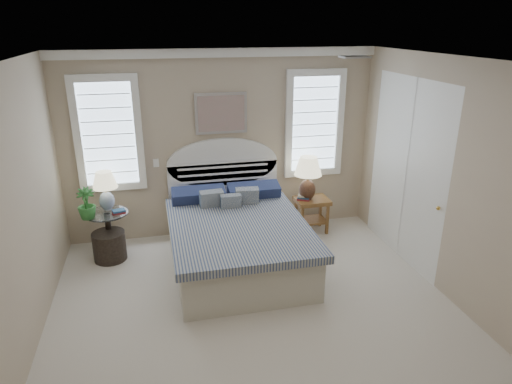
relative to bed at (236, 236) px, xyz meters
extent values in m
cube|color=silver|center=(0.00, -1.46, -0.39)|extent=(4.50, 5.00, 0.01)
cube|color=silver|center=(0.00, -1.46, 2.31)|extent=(4.50, 5.00, 0.01)
cube|color=tan|center=(0.00, 1.04, 0.96)|extent=(4.50, 0.02, 2.70)
cube|color=tan|center=(-2.25, -1.46, 0.96)|extent=(0.02, 5.00, 2.70)
cube|color=tan|center=(2.25, -1.46, 0.96)|extent=(0.02, 5.00, 2.70)
cube|color=white|center=(0.00, 1.00, 2.25)|extent=(4.50, 0.08, 0.12)
cube|color=#B2B2B2|center=(1.20, -0.66, 2.29)|extent=(0.30, 0.20, 0.02)
cube|color=white|center=(-0.95, 1.03, 0.76)|extent=(0.08, 0.01, 0.12)
cube|color=#C9E3FF|center=(-1.55, 1.02, 1.21)|extent=(0.90, 0.06, 1.60)
cube|color=#C9E3FF|center=(1.40, 1.02, 1.21)|extent=(0.90, 0.06, 1.60)
cube|color=silver|center=(0.00, 1.00, 1.43)|extent=(0.74, 0.04, 0.58)
cube|color=white|center=(2.23, -0.26, 0.81)|extent=(0.02, 1.80, 2.40)
cube|color=#B9B6A2|center=(0.00, -0.13, -0.11)|extent=(1.60, 2.10, 0.55)
cube|color=navy|center=(0.00, -0.18, 0.20)|extent=(1.72, 2.15, 0.10)
cube|color=white|center=(0.00, 0.98, 0.16)|extent=(1.62, 0.08, 1.10)
cube|color=#1E264C|center=(-0.40, 0.70, 0.34)|extent=(0.75, 0.31, 0.23)
cube|color=#1E264C|center=(0.40, 0.70, 0.34)|extent=(0.75, 0.31, 0.23)
cube|color=navy|center=(-0.25, 0.47, 0.32)|extent=(0.33, 0.20, 0.34)
cube|color=navy|center=(0.25, 0.47, 0.32)|extent=(0.33, 0.20, 0.34)
cube|color=navy|center=(0.00, 0.37, 0.30)|extent=(0.28, 0.14, 0.29)
cylinder|color=black|center=(-1.65, 0.59, -0.37)|extent=(0.32, 0.32, 0.03)
cylinder|color=black|center=(-1.65, 0.59, -0.09)|extent=(0.08, 0.08, 0.60)
cylinder|color=silver|center=(-1.65, 0.59, 0.23)|extent=(0.56, 0.56, 0.02)
cube|color=brown|center=(1.30, 0.69, 0.11)|extent=(0.50, 0.40, 0.06)
cube|color=brown|center=(1.30, 0.69, -0.21)|extent=(0.44, 0.34, 0.03)
cube|color=brown|center=(1.10, 0.54, -0.15)|extent=(0.04, 0.04, 0.47)
cube|color=brown|center=(1.10, 0.84, -0.15)|extent=(0.04, 0.04, 0.47)
cube|color=brown|center=(1.50, 0.54, -0.15)|extent=(0.04, 0.04, 0.47)
cube|color=brown|center=(1.50, 0.84, -0.15)|extent=(0.04, 0.04, 0.47)
cylinder|color=black|center=(-1.65, 0.46, -0.19)|extent=(0.51, 0.51, 0.39)
cylinder|color=silver|center=(-1.64, 0.72, 0.26)|extent=(0.13, 0.13, 0.03)
ellipsoid|color=silver|center=(-1.64, 0.72, 0.36)|extent=(0.24, 0.24, 0.25)
cylinder|color=gold|center=(-1.64, 0.72, 0.52)|extent=(0.03, 0.03, 0.09)
cylinder|color=black|center=(1.22, 0.71, 0.16)|extent=(0.15, 0.15, 0.03)
ellipsoid|color=black|center=(1.22, 0.71, 0.29)|extent=(0.28, 0.28, 0.31)
cylinder|color=gold|center=(1.22, 0.71, 0.48)|extent=(0.04, 0.04, 0.11)
imported|color=#2C6E2E|center=(-1.87, 0.45, 0.45)|extent=(0.27, 0.27, 0.41)
cube|color=maroon|center=(-1.49, 0.54, 0.26)|extent=(0.19, 0.15, 0.02)
cube|color=#284F7A|center=(-1.49, 0.54, 0.28)|extent=(0.18, 0.14, 0.02)
cube|color=maroon|center=(1.16, 0.69, 0.16)|extent=(0.22, 0.19, 0.02)
cube|color=#284F7A|center=(1.16, 0.69, 0.18)|extent=(0.21, 0.18, 0.02)
cube|color=beige|center=(1.16, 0.69, 0.21)|extent=(0.19, 0.17, 0.02)
camera|label=1|loc=(-0.97, -5.34, 2.65)|focal=32.00mm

